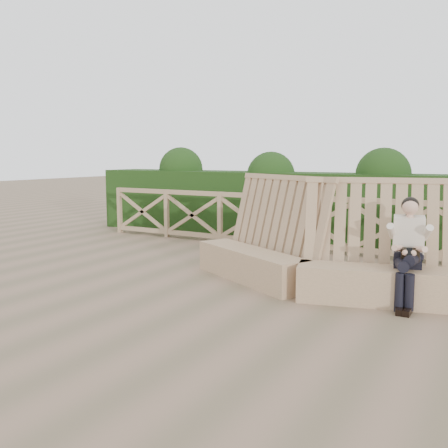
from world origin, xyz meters
The scene contains 5 objects.
ground centered at (0.00, 0.00, 0.00)m, with size 60.00×60.00×0.00m, color brown.
bench centered at (0.98, 0.83, 0.40)m, with size 4.21×1.69×1.60m.
woman centered at (2.23, 0.73, 0.74)m, with size 0.43×0.82×1.36m.
guardrail centered at (0.00, 3.50, 0.55)m, with size 10.10×0.09×1.10m.
hedge centered at (0.00, 4.70, 0.75)m, with size 12.00×1.20×1.50m, color black.
Camera 1 is at (3.32, -5.69, 1.87)m, focal length 40.00 mm.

